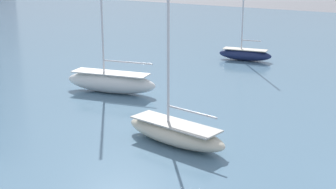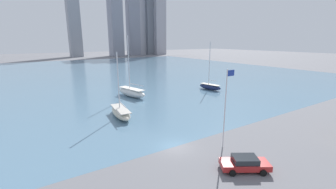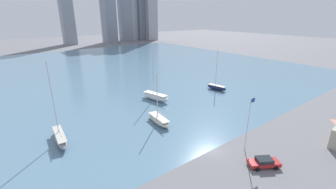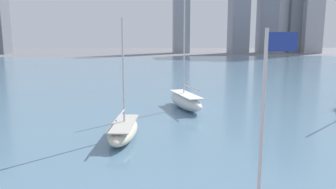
# 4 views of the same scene
# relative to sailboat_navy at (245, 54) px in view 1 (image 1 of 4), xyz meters

# --- Properties ---
(sailboat_navy) EXTENTS (3.05, 6.88, 12.53)m
(sailboat_navy) POSITION_rel_sailboat_navy_xyz_m (0.00, 0.00, 0.00)
(sailboat_navy) COLOR #19234C
(sailboat_navy) RESTS_ON harbor_water
(sailboat_cream) EXTENTS (3.28, 8.31, 10.98)m
(sailboat_cream) POSITION_rel_sailboat_navy_xyz_m (-28.12, -8.01, -0.04)
(sailboat_cream) COLOR beige
(sailboat_cream) RESTS_ON harbor_water
(sailboat_white) EXTENTS (4.49, 9.40, 13.87)m
(sailboat_white) POSITION_rel_sailboat_navy_xyz_m (-20.72, 4.15, 0.20)
(sailboat_white) COLOR white
(sailboat_white) RESTS_ON harbor_water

